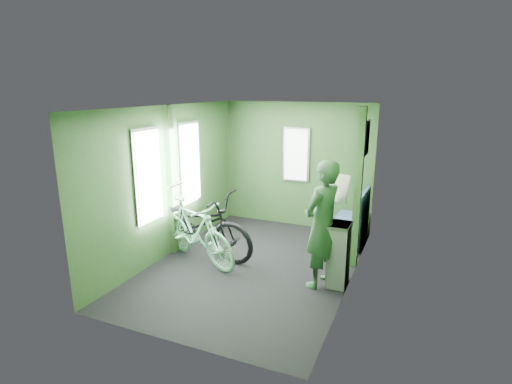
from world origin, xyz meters
TOP-DOWN VIEW (x-y plane):
  - room at (-0.04, 0.04)m, footprint 4.00×4.02m
  - bicycle_black at (-0.96, 0.00)m, footprint 2.09×1.06m
  - bicycle_mint at (-0.82, -0.23)m, footprint 1.79×1.22m
  - passenger at (1.04, -0.18)m, footprint 0.61×0.76m
  - waste_box at (1.26, -0.09)m, footprint 0.25×0.35m
  - bench_seat at (1.15, 1.45)m, footprint 0.51×0.89m

SIDE VIEW (x-z plane):
  - bicycle_black at x=-0.96m, z-range -0.57..0.57m
  - bicycle_mint at x=-0.82m, z-range -0.53..0.53m
  - bench_seat at x=1.15m, z-range -0.19..0.74m
  - waste_box at x=1.26m, z-range 0.00..0.85m
  - passenger at x=1.04m, z-range 0.00..1.69m
  - room at x=-0.04m, z-range 0.28..2.59m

